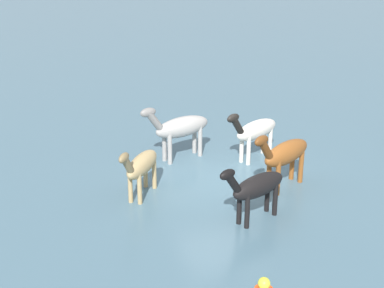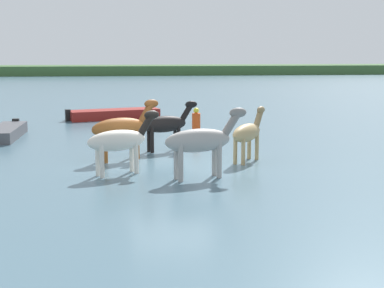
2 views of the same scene
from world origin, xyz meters
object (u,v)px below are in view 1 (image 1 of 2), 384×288
horse_pinto_flank (256,187)px  horse_dark_mare (255,131)px  horse_mid_herd (141,166)px  horse_lead (285,154)px  horse_gray_outer (180,128)px

horse_pinto_flank → horse_dark_mare: bearing=-136.0°
horse_mid_herd → horse_dark_mare: (-4.14, -1.53, 0.06)m
horse_mid_herd → horse_dark_mare: bearing=146.9°
horse_lead → horse_pinto_flank: bearing=15.9°
horse_pinto_flank → horse_lead: horse_lead is taller
horse_gray_outer → horse_lead: (-2.30, 2.99, -0.02)m
horse_pinto_flank → horse_dark_mare: 4.11m
horse_gray_outer → horse_mid_herd: (1.81, 2.30, -0.14)m
horse_dark_mare → horse_pinto_flank: bearing=40.3°
horse_mid_herd → horse_lead: size_ratio=0.84×
horse_gray_outer → horse_pinto_flank: bearing=81.6°
horse_mid_herd → horse_dark_mare: horse_dark_mare is taller
horse_gray_outer → horse_lead: 3.77m
horse_pinto_flank → horse_gray_outer: bearing=-104.1°
horse_mid_herd → horse_pinto_flank: bearing=85.1°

